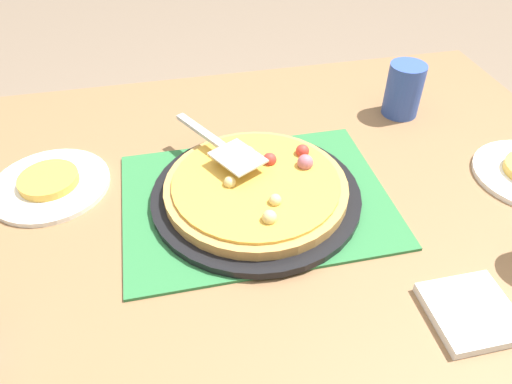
{
  "coord_description": "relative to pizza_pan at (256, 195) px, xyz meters",
  "views": [
    {
      "loc": [
        0.14,
        0.64,
        1.34
      ],
      "look_at": [
        0.0,
        0.0,
        0.77
      ],
      "focal_mm": 33.74,
      "sensor_mm": 36.0,
      "label": 1
    }
  ],
  "objects": [
    {
      "name": "cup_corner",
      "position": [
        -0.39,
        -0.22,
        0.05
      ],
      "size": [
        0.08,
        0.08,
        0.12
      ],
      "primitive_type": "cylinder",
      "color": "#3351AD",
      "rests_on": "dining_table"
    },
    {
      "name": "pizza_pan",
      "position": [
        0.0,
        0.0,
        0.0
      ],
      "size": [
        0.38,
        0.38,
        0.01
      ],
      "primitive_type": "cylinder",
      "color": "black",
      "rests_on": "placemat"
    },
    {
      "name": "served_slice_left",
      "position": [
        0.37,
        -0.12,
        0.01
      ],
      "size": [
        0.11,
        0.11,
        0.02
      ],
      "primitive_type": "cylinder",
      "color": "gold",
      "rests_on": "plate_near_left"
    },
    {
      "name": "napkin_stack",
      "position": [
        -0.25,
        0.31,
        -0.01
      ],
      "size": [
        0.12,
        0.12,
        0.02
      ],
      "primitive_type": "cube",
      "color": "white",
      "rests_on": "dining_table"
    },
    {
      "name": "pizza",
      "position": [
        -0.0,
        -0.0,
        0.02
      ],
      "size": [
        0.33,
        0.33,
        0.05
      ],
      "color": "tan",
      "rests_on": "pizza_pan"
    },
    {
      "name": "placemat",
      "position": [
        0.0,
        0.0,
        -0.01
      ],
      "size": [
        0.48,
        0.36,
        0.01
      ],
      "primitive_type": "cube",
      "color": "#2D753D",
      "rests_on": "dining_table"
    },
    {
      "name": "dining_table",
      "position": [
        0.0,
        0.0,
        -0.12
      ],
      "size": [
        1.4,
        1.0,
        0.75
      ],
      "color": "olive",
      "rests_on": "ground_plane"
    },
    {
      "name": "pizza_server",
      "position": [
        0.05,
        -0.09,
        0.06
      ],
      "size": [
        0.15,
        0.22,
        0.01
      ],
      "color": "silver",
      "rests_on": "pizza"
    },
    {
      "name": "plate_near_left",
      "position": [
        0.37,
        -0.12,
        -0.01
      ],
      "size": [
        0.22,
        0.22,
        0.01
      ],
      "primitive_type": "cylinder",
      "color": "white",
      "rests_on": "dining_table"
    }
  ]
}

